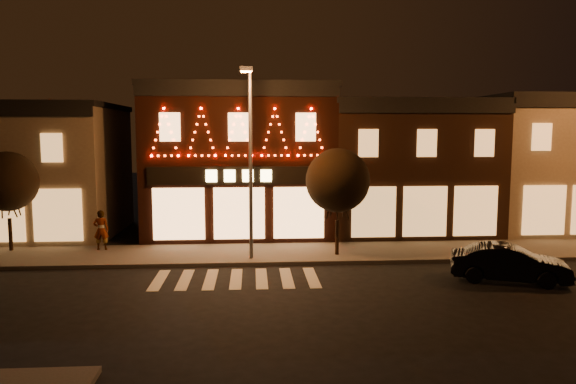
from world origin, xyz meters
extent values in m
plane|color=black|center=(0.00, 0.00, 0.00)|extent=(120.00, 120.00, 0.00)
cube|color=#47423D|center=(2.00, 8.00, 0.07)|extent=(44.00, 4.00, 0.15)
cube|color=#796956|center=(-13.00, 14.00, 3.50)|extent=(12.00, 8.00, 7.00)
cube|color=black|center=(-13.00, 14.00, 7.15)|extent=(12.20, 8.20, 0.30)
cube|color=black|center=(0.00, 14.00, 4.00)|extent=(10.00, 8.00, 8.00)
cube|color=black|center=(0.00, 14.00, 8.15)|extent=(10.20, 8.20, 0.30)
cube|color=black|center=(0.00, 9.95, 7.75)|extent=(10.00, 0.25, 0.50)
cube|color=black|center=(0.00, 9.90, 3.60)|extent=(9.00, 0.15, 0.90)
cube|color=#FFD87F|center=(0.00, 9.80, 3.60)|extent=(3.40, 0.08, 0.60)
cube|color=#371F13|center=(9.50, 14.00, 3.60)|extent=(9.00, 8.00, 7.20)
cube|color=black|center=(9.50, 14.00, 7.35)|extent=(9.20, 8.20, 0.30)
cube|color=black|center=(9.50, 9.95, 6.95)|extent=(9.00, 0.25, 0.50)
cube|color=#796956|center=(18.50, 14.00, 3.75)|extent=(9.00, 8.00, 7.50)
cube|color=black|center=(18.50, 14.00, 7.65)|extent=(9.20, 8.20, 0.30)
cylinder|color=#59595E|center=(0.60, 6.82, 4.29)|extent=(0.17, 0.17, 8.28)
cylinder|color=#59595E|center=(0.52, 5.99, 8.32)|extent=(0.25, 1.66, 0.10)
cube|color=#59595E|center=(0.45, 5.17, 8.27)|extent=(0.54, 0.33, 0.19)
cube|color=orange|center=(0.45, 5.17, 8.16)|extent=(0.41, 0.24, 0.05)
cylinder|color=black|center=(-10.83, 9.17, 0.92)|extent=(0.18, 0.18, 1.54)
sphere|color=black|center=(-10.83, 9.17, 3.45)|extent=(2.82, 2.82, 2.82)
cylinder|color=black|center=(4.53, 7.29, 0.95)|extent=(0.17, 0.17, 1.60)
sphere|color=black|center=(4.53, 7.29, 3.57)|extent=(2.92, 2.92, 2.92)
imported|color=black|center=(10.55, 2.91, 0.71)|extent=(4.59, 2.90, 1.43)
imported|color=gray|center=(-6.56, 9.02, 1.11)|extent=(0.74, 0.53, 1.91)
camera|label=1|loc=(0.67, -16.59, 5.78)|focal=33.28mm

